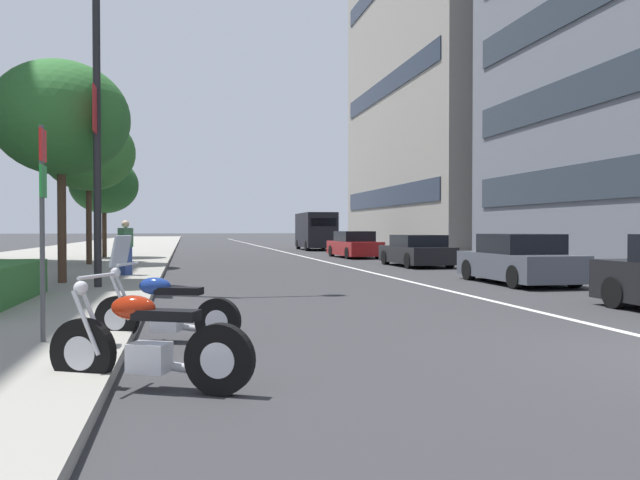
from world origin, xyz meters
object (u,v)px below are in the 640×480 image
motorcycle_nearest_camera (164,311)px  car_far_down_avenue (519,261)px  parking_sign_by_curb (42,206)px  motorcycle_under_tarp (148,346)px  car_mid_block_traffic (417,251)px  street_tree_near_plaza_corner (104,185)px  pedestrian_on_plaza (126,247)px  delivery_van_ahead (316,230)px  street_tree_mid_sidewalk (88,152)px  street_lamp_with_banners (113,72)px  street_tree_by_lamp_post (61,118)px  car_approaching_light (354,245)px

motorcycle_nearest_camera → car_far_down_avenue: 11.92m
car_far_down_avenue → parking_sign_by_curb: parking_sign_by_curb is taller
motorcycle_under_tarp → motorcycle_nearest_camera: motorcycle_nearest_camera is taller
car_mid_block_traffic → street_tree_near_plaza_corner: 15.57m
car_mid_block_traffic → pedestrian_on_plaza: 12.02m
parking_sign_by_curb → pedestrian_on_plaza: 11.37m
delivery_van_ahead → pedestrian_on_plaza: 26.93m
street_tree_mid_sidewalk → pedestrian_on_plaza: (-6.23, -1.95, -3.60)m
street_lamp_with_banners → street_tree_by_lamp_post: size_ratio=1.53×
delivery_van_ahead → street_tree_near_plaza_corner: street_tree_near_plaza_corner is taller
car_approaching_light → street_tree_near_plaza_corner: bearing=89.2°
motorcycle_under_tarp → car_far_down_avenue: bearing=-109.2°
motorcycle_nearest_camera → street_tree_mid_sidewalk: 17.93m
delivery_van_ahead → street_tree_mid_sidewalk: street_tree_mid_sidewalk is taller
car_approaching_light → street_tree_mid_sidewalk: size_ratio=0.79×
parking_sign_by_curb → pedestrian_on_plaza: bearing=0.2°
pedestrian_on_plaza → delivery_van_ahead: bearing=-78.2°
motorcycle_under_tarp → street_tree_near_plaza_corner: bearing=-56.6°
pedestrian_on_plaza → street_tree_near_plaza_corner: bearing=-43.9°
parking_sign_by_curb → street_tree_mid_sidewalk: (17.57, 1.99, 2.75)m
car_approaching_light → car_mid_block_traffic: bearing=-178.9°
street_tree_near_plaza_corner → pedestrian_on_plaza: 12.50m
car_mid_block_traffic → car_approaching_light: 7.94m
car_far_down_avenue → street_lamp_with_banners: (-0.15, 10.96, 4.70)m
car_far_down_avenue → motorcycle_nearest_camera: bearing=128.1°
motorcycle_under_tarp → car_mid_block_traffic: size_ratio=0.47×
car_approaching_light → motorcycle_nearest_camera: bearing=156.0°
car_approaching_light → pedestrian_on_plaza: 16.35m
delivery_van_ahead → street_tree_by_lamp_post: street_tree_by_lamp_post is taller
street_tree_by_lamp_post → pedestrian_on_plaza: 4.44m
motorcycle_under_tarp → street_tree_mid_sidewalk: 20.37m
street_tree_mid_sidewalk → car_far_down_avenue: bearing=-127.5°
street_tree_near_plaza_corner → street_lamp_with_banners: bearing=-172.3°
street_lamp_with_banners → pedestrian_on_plaza: 5.85m
motorcycle_nearest_camera → street_lamp_with_banners: (6.97, 1.41, 4.92)m
motorcycle_under_tarp → street_tree_mid_sidewalk: bearing=-54.7°
car_mid_block_traffic → delivery_van_ahead: size_ratio=0.72×
motorcycle_nearest_camera → parking_sign_by_curb: size_ratio=0.73×
motorcycle_nearest_camera → car_far_down_avenue: (7.12, -9.55, 0.22)m
street_lamp_with_banners → street_tree_near_plaza_corner: (15.93, 2.16, -1.67)m
pedestrian_on_plaza → car_mid_block_traffic: bearing=-122.0°
parking_sign_by_curb → street_tree_mid_sidewalk: bearing=6.5°
street_lamp_with_banners → car_approaching_light: bearing=-33.1°
motorcycle_nearest_camera → car_far_down_avenue: size_ratio=0.46×
car_far_down_avenue → street_tree_near_plaza_corner: size_ratio=0.87×
car_far_down_avenue → car_mid_block_traffic: (8.19, -0.13, -0.03)m
motorcycle_nearest_camera → delivery_van_ahead: bearing=-83.1°
car_mid_block_traffic → street_tree_near_plaza_corner: size_ratio=0.86×
parking_sign_by_curb → street_tree_near_plaza_corner: 23.53m
car_mid_block_traffic → street_lamp_with_banners: 14.66m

